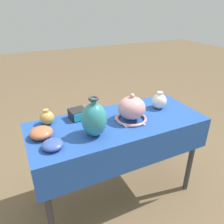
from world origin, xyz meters
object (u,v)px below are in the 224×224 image
(vase_dome_bell, at_px, (132,109))
(bowl_shallow_terracotta, at_px, (41,133))
(vase_tall_bulbous, at_px, (94,119))
(mosaic_tile_box, at_px, (78,114))
(bowl_shallow_cobalt, at_px, (53,145))
(jar_round_ivory, at_px, (159,101))
(jar_round_ochre, at_px, (47,118))

(vase_dome_bell, relative_size, bowl_shallow_terracotta, 1.67)
(vase_tall_bulbous, xyz_separation_m, bowl_shallow_terracotta, (-0.33, 0.12, -0.08))
(vase_tall_bulbous, relative_size, mosaic_tile_box, 2.08)
(mosaic_tile_box, height_order, bowl_shallow_cobalt, mosaic_tile_box)
(jar_round_ivory, relative_size, bowl_shallow_terracotta, 0.96)
(vase_tall_bulbous, relative_size, bowl_shallow_terracotta, 1.81)
(mosaic_tile_box, xyz_separation_m, jar_round_ochre, (-0.23, 0.01, 0.02))
(mosaic_tile_box, height_order, jar_round_ochre, jar_round_ochre)
(mosaic_tile_box, xyz_separation_m, bowl_shallow_terracotta, (-0.30, -0.15, -0.00))
(vase_tall_bulbous, height_order, bowl_shallow_terracotta, vase_tall_bulbous)
(mosaic_tile_box, relative_size, bowl_shallow_terracotta, 0.87)
(jar_round_ivory, height_order, jar_round_ochre, jar_round_ivory)
(vase_dome_bell, height_order, jar_round_ivory, vase_dome_bell)
(mosaic_tile_box, relative_size, bowl_shallow_cobalt, 1.00)
(vase_tall_bulbous, distance_m, bowl_shallow_terracotta, 0.36)
(vase_tall_bulbous, xyz_separation_m, vase_dome_bell, (0.33, 0.07, -0.03))
(vase_tall_bulbous, bearing_deg, vase_dome_bell, 12.62)
(mosaic_tile_box, distance_m, jar_round_ochre, 0.23)
(mosaic_tile_box, bearing_deg, jar_round_ivory, -15.73)
(mosaic_tile_box, distance_m, bowl_shallow_cobalt, 0.40)
(vase_dome_bell, distance_m, mosaic_tile_box, 0.41)
(jar_round_ivory, bearing_deg, vase_dome_bell, -165.54)
(vase_dome_bell, xyz_separation_m, jar_round_ivory, (0.32, 0.08, -0.02))
(vase_dome_bell, bearing_deg, vase_tall_bulbous, -167.38)
(mosaic_tile_box, bearing_deg, bowl_shallow_terracotta, -158.98)
(vase_dome_bell, distance_m, jar_round_ivory, 0.33)
(vase_dome_bell, xyz_separation_m, bowl_shallow_terracotta, (-0.66, 0.05, -0.05))
(jar_round_ochre, bearing_deg, bowl_shallow_cobalt, -95.50)
(jar_round_ochre, bearing_deg, vase_dome_bell, -20.18)
(vase_tall_bulbous, relative_size, jar_round_ivory, 1.88)
(vase_tall_bulbous, bearing_deg, bowl_shallow_terracotta, 159.33)
(vase_dome_bell, distance_m, bowl_shallow_terracotta, 0.66)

